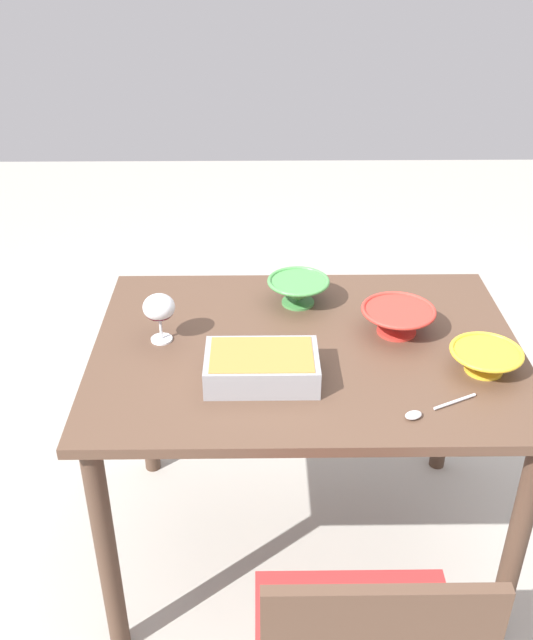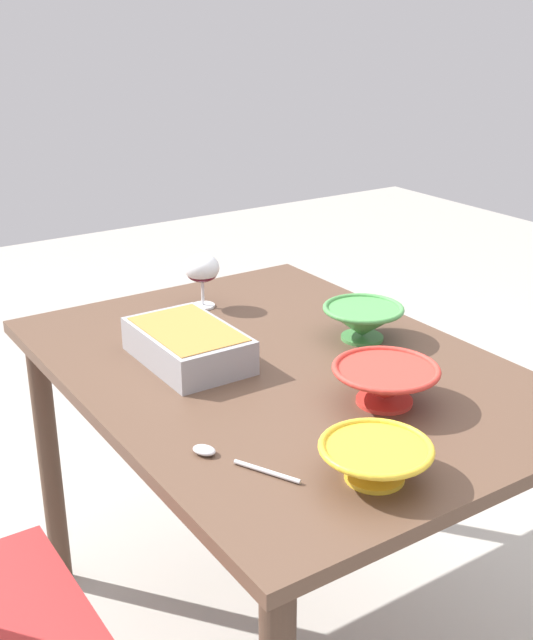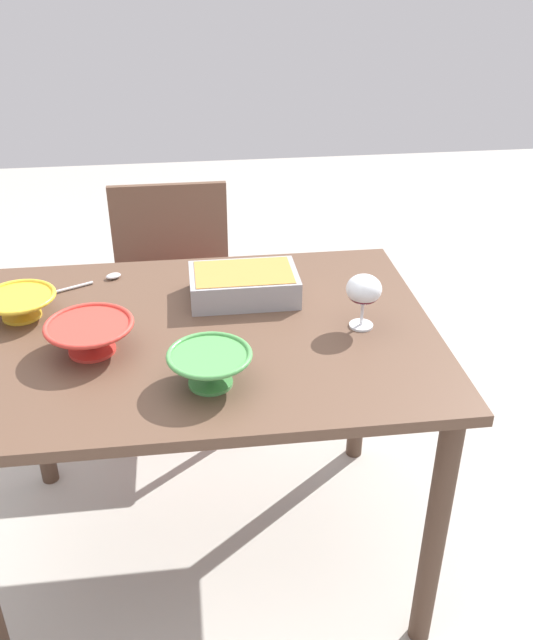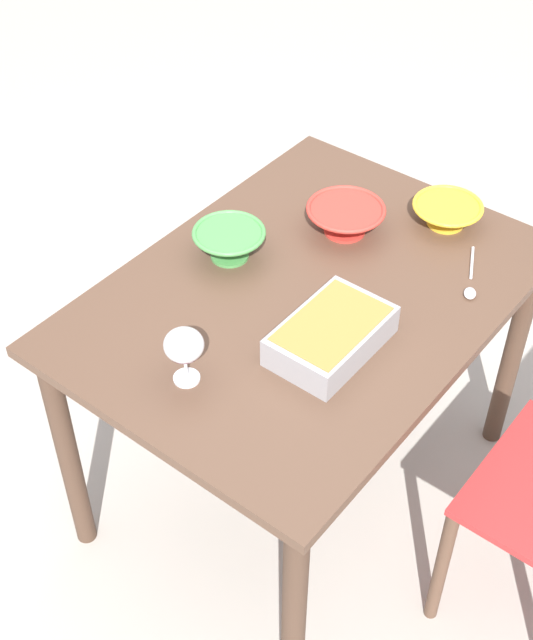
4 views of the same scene
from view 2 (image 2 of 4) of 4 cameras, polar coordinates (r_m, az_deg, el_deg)
name	(u,v)px [view 2 (image 2 of 4)]	position (r m, az deg, el deg)	size (l,w,h in m)	color
dining_table	(281,409)	(1.79, 1.02, -6.38)	(1.19, 0.86, 0.78)	brown
wine_glass	(202,270)	(2.05, -4.63, 3.55)	(0.09, 0.09, 0.14)	white
casserole_dish	(188,343)	(1.75, -5.64, -1.66)	(0.29, 0.18, 0.08)	#99999E
mixing_bowl	(385,382)	(1.58, 8.49, -4.41)	(0.21, 0.21, 0.08)	red
small_bowl	(363,321)	(1.87, 6.90, -0.04)	(0.19, 0.19, 0.08)	#4C994C
serving_bowl	(375,459)	(1.34, 7.79, -9.81)	(0.19, 0.19, 0.06)	yellow
serving_spoon	(223,456)	(1.39, -3.15, -9.71)	(0.20, 0.11, 0.01)	silver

